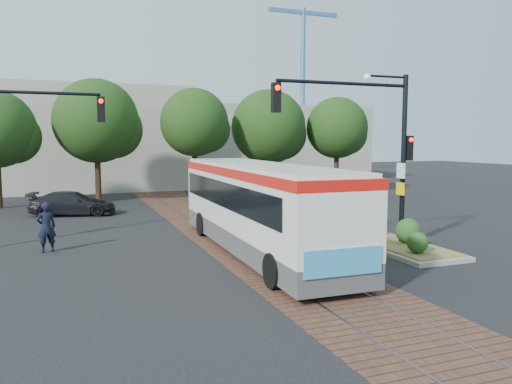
# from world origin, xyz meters

# --- Properties ---
(ground) EXTENTS (120.00, 120.00, 0.00)m
(ground) POSITION_xyz_m (0.00, 0.00, 0.00)
(ground) COLOR black
(ground) RESTS_ON ground
(trackbed) EXTENTS (3.60, 40.00, 0.02)m
(trackbed) POSITION_xyz_m (0.00, 4.00, 0.01)
(trackbed) COLOR brown
(trackbed) RESTS_ON ground
(tree_row) EXTENTS (26.40, 5.60, 7.67)m
(tree_row) POSITION_xyz_m (1.21, 16.42, 4.85)
(tree_row) COLOR #382314
(tree_row) RESTS_ON ground
(warehouses) EXTENTS (40.00, 13.00, 8.00)m
(warehouses) POSITION_xyz_m (-0.53, 28.75, 3.81)
(warehouses) COLOR #ADA899
(warehouses) RESTS_ON ground
(crane) EXTENTS (8.00, 0.50, 18.00)m
(crane) POSITION_xyz_m (18.00, 34.00, 10.88)
(crane) COLOR #3F72B2
(crane) RESTS_ON ground
(city_bus) EXTENTS (2.64, 11.59, 3.09)m
(city_bus) POSITION_xyz_m (-0.09, 0.23, 1.72)
(city_bus) COLOR #47474A
(city_bus) RESTS_ON ground
(traffic_island) EXTENTS (2.20, 5.20, 1.13)m
(traffic_island) POSITION_xyz_m (4.82, -0.90, 0.33)
(traffic_island) COLOR gray
(traffic_island) RESTS_ON ground
(signal_pole_main) EXTENTS (5.49, 0.46, 6.00)m
(signal_pole_main) POSITION_xyz_m (3.86, -0.81, 4.16)
(signal_pole_main) COLOR black
(signal_pole_main) RESTS_ON ground
(signal_pole_left) EXTENTS (4.99, 0.34, 6.00)m
(signal_pole_left) POSITION_xyz_m (-8.37, 4.00, 3.86)
(signal_pole_left) COLOR black
(signal_pole_left) RESTS_ON ground
(officer) EXTENTS (0.73, 0.58, 1.76)m
(officer) POSITION_xyz_m (-7.02, 2.86, 0.88)
(officer) COLOR black
(officer) RESTS_ON ground
(parked_car) EXTENTS (4.58, 2.65, 1.25)m
(parked_car) POSITION_xyz_m (-6.07, 11.71, 0.62)
(parked_car) COLOR black
(parked_car) RESTS_ON ground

